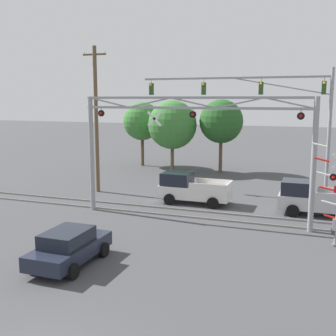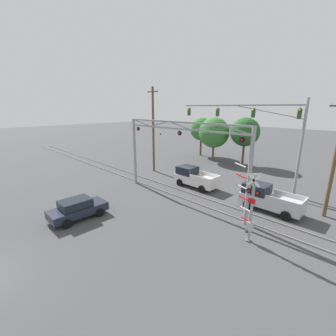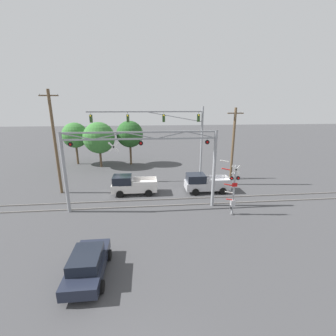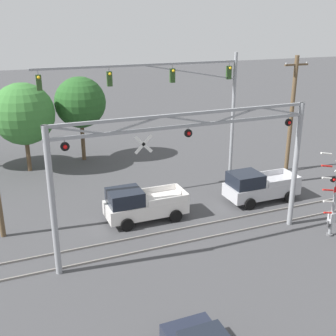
% 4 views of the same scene
% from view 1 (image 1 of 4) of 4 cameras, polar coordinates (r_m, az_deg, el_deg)
% --- Properties ---
extents(rail_track_near, '(80.00, 0.08, 0.10)m').
position_cam_1_polar(rail_track_near, '(24.66, 3.44, -6.68)').
color(rail_track_near, gray).
rests_on(rail_track_near, ground_plane).
extents(rail_track_far, '(80.00, 0.08, 0.10)m').
position_cam_1_polar(rail_track_far, '(25.99, 4.34, -5.85)').
color(rail_track_far, gray).
rests_on(rail_track_far, ground_plane).
extents(crossing_gantry, '(13.17, 0.30, 6.99)m').
position_cam_1_polar(crossing_gantry, '(23.53, 3.33, 3.91)').
color(crossing_gantry, gray).
rests_on(crossing_gantry, ground_plane).
extents(crossing_signal_mast, '(1.75, 0.35, 4.87)m').
position_cam_1_polar(crossing_signal_mast, '(21.11, 21.82, -4.40)').
color(crossing_signal_mast, gray).
rests_on(crossing_signal_mast, ground_plane).
extents(traffic_signal_span, '(13.60, 0.39, 8.92)m').
position_cam_1_polar(traffic_signal_span, '(30.67, 14.52, 8.12)').
color(traffic_signal_span, gray).
rests_on(traffic_signal_span, ground_plane).
extents(pickup_truck_lead, '(4.68, 2.17, 2.00)m').
position_cam_1_polar(pickup_truck_lead, '(27.92, 3.12, -2.80)').
color(pickup_truck_lead, silver).
rests_on(pickup_truck_lead, ground_plane).
extents(pickup_truck_following, '(4.72, 2.17, 2.00)m').
position_cam_1_polar(pickup_truck_following, '(26.60, 19.25, -3.94)').
color(pickup_truck_following, '#B7B7BC').
rests_on(pickup_truck_following, ground_plane).
extents(sedan_waiting, '(2.08, 4.13, 1.52)m').
position_cam_1_polar(sedan_waiting, '(18.29, -13.25, -10.36)').
color(sedan_waiting, '#1E2333').
rests_on(sedan_waiting, ground_plane).
extents(utility_pole_left, '(1.80, 0.28, 10.55)m').
position_cam_1_polar(utility_pole_left, '(31.20, -9.69, 6.62)').
color(utility_pole_left, brown).
rests_on(utility_pole_left, ground_plane).
extents(background_tree_beyond_span, '(3.87, 3.87, 6.51)m').
position_cam_1_polar(background_tree_beyond_span, '(43.13, -3.52, 6.33)').
color(background_tree_beyond_span, brown).
rests_on(background_tree_beyond_span, ground_plane).
extents(background_tree_far_left_verge, '(4.58, 4.58, 6.71)m').
position_cam_1_polar(background_tree_far_left_verge, '(39.66, 0.59, 5.86)').
color(background_tree_far_left_verge, brown).
rests_on(background_tree_far_left_verge, ground_plane).
extents(background_tree_far_right_verge, '(4.05, 4.05, 6.79)m').
position_cam_1_polar(background_tree_far_right_verge, '(39.48, 7.22, 6.26)').
color(background_tree_far_right_verge, brown).
rests_on(background_tree_far_right_verge, ground_plane).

